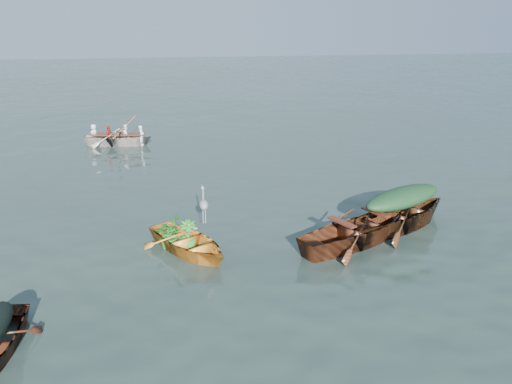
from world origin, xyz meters
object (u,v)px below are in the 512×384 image
Objects in this scene: heron at (204,211)px; green_tarp_boat at (400,228)px; yellow_dinghy at (189,252)px; rowed_boat at (119,145)px; open_wooden_boat at (357,244)px.

green_tarp_boat is at bearing -31.96° from heron.
heron is at bearing 5.19° from yellow_dinghy.
heron is (2.80, -11.33, 0.91)m from rowed_boat.
yellow_dinghy is at bearing 68.43° from green_tarp_boat.
yellow_dinghy is 3.60× the size of heron.
rowed_boat is at bearing 5.22° from open_wooden_boat.
green_tarp_boat is 13.89m from rowed_boat.
green_tarp_boat is (5.73, 0.38, 0.00)m from yellow_dinghy.
open_wooden_boat is at bearing -140.53° from rowed_boat.
rowed_boat is at bearing 71.42° from heron.
yellow_dinghy is 1.07m from heron.
green_tarp_boat is at bearing -133.56° from rowed_boat.
open_wooden_boat is at bearing -37.08° from yellow_dinghy.
open_wooden_boat is 5.29× the size of heron.
rowed_boat reaches higher than yellow_dinghy.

